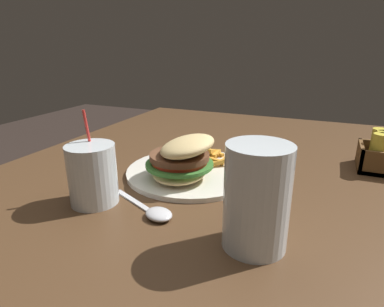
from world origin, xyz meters
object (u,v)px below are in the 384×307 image
(beer_glass, at_px, (256,201))
(spoon, at_px, (156,213))
(meal_plate_near, at_px, (187,163))
(condiment_caddy, at_px, (379,155))
(juice_glass, at_px, (93,176))

(beer_glass, bearing_deg, spoon, -95.36)
(spoon, bearing_deg, meal_plate_near, 120.95)
(beer_glass, height_order, condiment_caddy, beer_glass)
(juice_glass, distance_m, condiment_caddy, 0.62)
(juice_glass, xyz_separation_m, condiment_caddy, (-0.38, 0.49, -0.02))
(juice_glass, relative_size, spoon, 1.07)
(beer_glass, distance_m, juice_glass, 0.30)
(meal_plate_near, xyz_separation_m, condiment_caddy, (-0.22, 0.38, 0.00))
(meal_plate_near, relative_size, spoon, 1.84)
(meal_plate_near, bearing_deg, condiment_caddy, 119.43)
(meal_plate_near, height_order, spoon, meal_plate_near)
(meal_plate_near, relative_size, beer_glass, 1.90)
(meal_plate_near, bearing_deg, spoon, 5.88)
(juice_glass, xyz_separation_m, spoon, (0.00, 0.13, -0.04))
(juice_glass, bearing_deg, meal_plate_near, 146.63)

